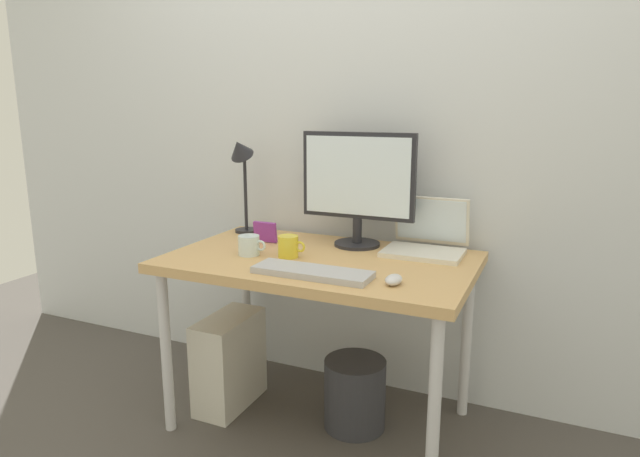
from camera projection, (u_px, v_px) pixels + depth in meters
ground_plane at (320, 420)px, 2.40m from camera, size 6.00×6.00×0.00m
back_wall at (359, 114)px, 2.50m from camera, size 4.40×0.04×2.60m
desk at (320, 273)px, 2.26m from camera, size 1.23×0.75×0.74m
monitor at (358, 183)px, 2.37m from camera, size 0.50×0.20×0.49m
laptop at (426, 239)px, 2.31m from camera, size 0.32×0.27×0.23m
desk_lamp at (241, 164)px, 2.59m from camera, size 0.11×0.16×0.47m
keyboard at (312, 272)px, 2.00m from camera, size 0.44×0.14×0.02m
mouse at (394, 280)px, 1.90m from camera, size 0.06×0.09×0.03m
coffee_mug at (289, 246)px, 2.23m from camera, size 0.12×0.08×0.09m
glass_cup at (249, 245)px, 2.27m from camera, size 0.12×0.09×0.08m
photo_frame at (265, 232)px, 2.48m from camera, size 0.11×0.03×0.09m
computer_tower at (229, 361)px, 2.50m from camera, size 0.18×0.36×0.42m
wastebasket at (355, 394)px, 2.33m from camera, size 0.26×0.26×0.30m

